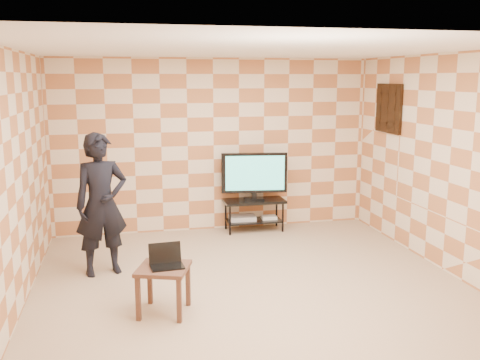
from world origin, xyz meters
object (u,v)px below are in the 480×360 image
at_px(tv_stand, 254,208).
at_px(tv, 254,174).
at_px(person, 101,204).
at_px(side_table, 163,275).

distance_m(tv_stand, tv, 0.55).
distance_m(tv_stand, person, 2.74).
height_order(tv, person, person).
bearing_deg(person, side_table, -79.73).
xyz_separation_m(tv, side_table, (-1.65, -2.74, -0.50)).
height_order(tv_stand, tv, tv).
bearing_deg(person, tv_stand, 16.67).
bearing_deg(tv_stand, person, -148.00).
relative_size(tv, side_table, 1.62).
height_order(tv_stand, side_table, same).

